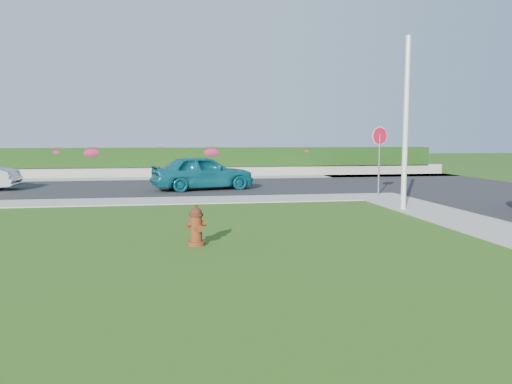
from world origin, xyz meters
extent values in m
plane|color=black|center=(0.00, 0.00, 0.00)|extent=(120.00, 120.00, 0.00)
cube|color=black|center=(-5.00, 14.00, 0.02)|extent=(26.00, 8.00, 0.04)
cube|color=gray|center=(-6.00, 9.00, 0.02)|extent=(24.00, 2.00, 0.04)
cube|color=gray|center=(7.00, 9.00, 0.02)|extent=(2.00, 2.00, 0.04)
cube|color=gray|center=(-1.00, 19.00, 0.02)|extent=(34.00, 2.00, 0.04)
cube|color=gray|center=(-1.00, 20.50, 0.30)|extent=(34.00, 0.40, 0.60)
cube|color=black|center=(-1.00, 20.60, 1.15)|extent=(32.00, 0.90, 1.10)
cylinder|color=#4F210C|center=(-0.38, 1.39, 0.04)|extent=(0.37, 0.37, 0.09)
cylinder|color=#4F210C|center=(-0.38, 1.39, 0.37)|extent=(0.25, 0.25, 0.57)
cylinder|color=black|center=(-0.38, 1.39, 0.66)|extent=(0.31, 0.31, 0.05)
sphere|color=black|center=(-0.38, 1.39, 0.69)|extent=(0.25, 0.25, 0.25)
cylinder|color=black|center=(-0.38, 1.39, 0.83)|extent=(0.08, 0.08, 0.08)
cylinder|color=#4F210C|center=(-0.54, 1.35, 0.46)|extent=(0.14, 0.14, 0.12)
cylinder|color=#4F210C|center=(-0.22, 1.43, 0.46)|extent=(0.14, 0.14, 0.12)
cylinder|color=#4F210C|center=(-0.34, 1.23, 0.39)|extent=(0.19, 0.17, 0.16)
imported|color=#0E5D6C|center=(0.39, 12.56, 0.79)|extent=(4.68, 2.74, 1.49)
cylinder|color=silver|center=(6.27, 5.49, 2.68)|extent=(0.16, 0.16, 5.36)
cylinder|color=slate|center=(7.12, 9.45, 1.20)|extent=(0.06, 0.06, 2.41)
cylinder|color=red|center=(7.12, 9.45, 2.35)|extent=(0.68, 0.23, 0.70)
cylinder|color=white|center=(7.12, 9.45, 2.35)|extent=(0.72, 0.23, 0.74)
ellipsoid|color=#B41E5A|center=(-7.31, 20.50, 1.47)|extent=(1.16, 0.75, 0.58)
ellipsoid|color=#B41E5A|center=(-5.42, 20.50, 1.42)|extent=(1.40, 0.90, 0.70)
ellipsoid|color=#B41E5A|center=(-1.64, 20.50, 1.50)|extent=(1.03, 0.66, 0.52)
ellipsoid|color=#B41E5A|center=(1.35, 20.50, 1.42)|extent=(1.42, 0.92, 0.71)
ellipsoid|color=#B41E5A|center=(7.07, 20.50, 1.48)|extent=(1.13, 0.73, 0.57)
camera|label=1|loc=(-0.80, -9.09, 2.27)|focal=35.00mm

